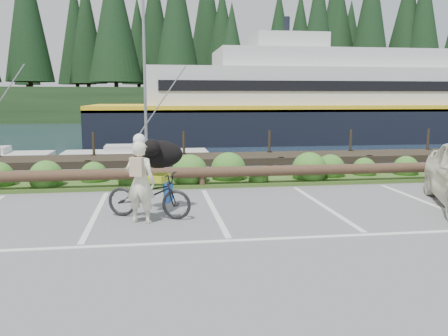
{
  "coord_description": "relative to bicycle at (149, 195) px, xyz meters",
  "views": [
    {
      "loc": [
        -1.27,
        -8.44,
        2.53
      ],
      "look_at": [
        0.1,
        1.03,
        1.1
      ],
      "focal_mm": 38.0,
      "sensor_mm": 36.0,
      "label": 1
    }
  ],
  "objects": [
    {
      "name": "cyclist",
      "position": [
        -0.16,
        -0.4,
        0.35
      ],
      "size": [
        0.72,
        0.6,
        1.68
      ],
      "primitive_type": "imported",
      "rotation": [
        0.0,
        0.0,
        2.77
      ],
      "color": "beige",
      "rests_on": "ground"
    },
    {
      "name": "log_rail",
      "position": [
        1.44,
        3.11,
        -0.49
      ],
      "size": [
        32.0,
        0.3,
        0.6
      ],
      "primitive_type": null,
      "color": "#443021",
      "rests_on": "ground"
    },
    {
      "name": "dog",
      "position": [
        0.22,
        0.55,
        0.8
      ],
      "size": [
        0.88,
        1.19,
        0.62
      ],
      "primitive_type": "ellipsoid",
      "rotation": [
        0.0,
        0.0,
        1.2
      ],
      "color": "black",
      "rests_on": "bicycle"
    },
    {
      "name": "vegetation_strip",
      "position": [
        1.44,
        3.81,
        -0.44
      ],
      "size": [
        34.0,
        1.6,
        0.1
      ],
      "primitive_type": "cube",
      "color": "#3D5B21",
      "rests_on": "ground"
    },
    {
      "name": "harbor_backdrop",
      "position": [
        1.83,
        77.03,
        -0.49
      ],
      "size": [
        170.0,
        160.0,
        30.0
      ],
      "color": "#18263A",
      "rests_on": "ground"
    },
    {
      "name": "bicycle",
      "position": [
        0.0,
        0.0,
        0.0
      ],
      "size": [
        1.96,
        1.28,
        0.97
      ],
      "primitive_type": "imported",
      "rotation": [
        0.0,
        0.0,
        1.2
      ],
      "color": "black",
      "rests_on": "ground"
    },
    {
      "name": "ground",
      "position": [
        1.44,
        -1.49,
        -0.49
      ],
      "size": [
        72.0,
        72.0,
        0.0
      ],
      "primitive_type": "plane",
      "color": "#5D5D60"
    }
  ]
}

